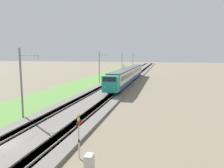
# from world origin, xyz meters

# --- Properties ---
(ballast_main) EXTENTS (240.00, 4.40, 0.30)m
(ballast_main) POSITION_xyz_m (50.00, 0.00, 0.15)
(ballast_main) COLOR slate
(ballast_main) RESTS_ON ground
(ballast_adjacent) EXTENTS (240.00, 4.40, 0.30)m
(ballast_adjacent) POSITION_xyz_m (50.00, -4.41, 0.15)
(ballast_adjacent) COLOR slate
(ballast_adjacent) RESTS_ON ground
(track_main) EXTENTS (240.00, 1.57, 0.45)m
(track_main) POSITION_xyz_m (50.00, 0.00, 0.16)
(track_main) COLOR #4C4238
(track_main) RESTS_ON ground
(track_adjacent) EXTENTS (240.00, 1.57, 0.45)m
(track_adjacent) POSITION_xyz_m (50.00, -4.41, 0.16)
(track_adjacent) COLOR #4C4238
(track_adjacent) RESTS_ON ground
(grass_verge) EXTENTS (240.00, 9.81, 0.12)m
(grass_verge) POSITION_xyz_m (50.00, 6.43, 0.06)
(grass_verge) COLOR #5B8E42
(grass_verge) RESTS_ON ground
(passenger_train) EXTENTS (41.78, 2.91, 5.16)m
(passenger_train) POSITION_xyz_m (42.92, -4.41, 2.43)
(passenger_train) COLOR teal
(passenger_train) RESTS_ON ground
(crossing_signal_far) EXTENTS (0.70, 0.23, 3.40)m
(crossing_signal_far) POSITION_xyz_m (0.14, -7.51, 2.07)
(crossing_signal_far) COLOR beige
(crossing_signal_far) RESTS_ON ground
(catenary_mast_near) EXTENTS (0.22, 2.56, 8.32)m
(catenary_mast_near) POSITION_xyz_m (8.14, 2.73, 4.30)
(catenary_mast_near) COLOR slate
(catenary_mast_near) RESTS_ON ground
(catenary_mast_mid) EXTENTS (0.22, 2.56, 8.30)m
(catenary_mast_mid) POSITION_xyz_m (40.05, 2.73, 4.29)
(catenary_mast_mid) COLOR slate
(catenary_mast_mid) RESTS_ON ground
(catenary_mast_far) EXTENTS (0.22, 2.56, 8.08)m
(catenary_mast_far) POSITION_xyz_m (71.96, 2.73, 4.18)
(catenary_mast_far) COLOR slate
(catenary_mast_far) RESTS_ON ground
(catenary_mast_distant) EXTENTS (0.22, 2.56, 7.99)m
(catenary_mast_distant) POSITION_xyz_m (103.87, 2.73, 4.13)
(catenary_mast_distant) COLOR slate
(catenary_mast_distant) RESTS_ON ground
(equipment_cabinet) EXTENTS (0.70, 0.49, 1.31)m
(equipment_cabinet) POSITION_xyz_m (-1.70, -8.91, 0.66)
(equipment_cabinet) COLOR beige
(equipment_cabinet) RESTS_ON ground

